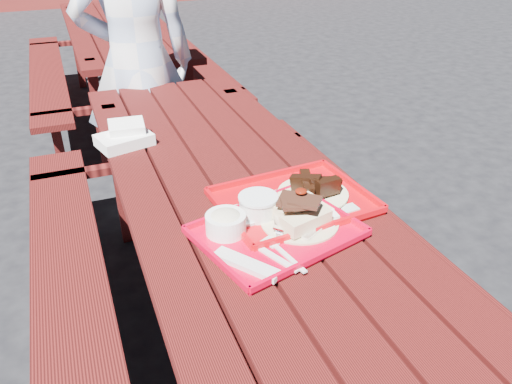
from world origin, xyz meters
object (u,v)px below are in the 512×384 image
Objects in this scene: person at (137,63)px; picnic_table_near at (240,237)px; picnic_table_far at (121,49)px; near_tray at (272,223)px; far_tray at (292,200)px.

picnic_table_near is at bearing 98.71° from person.
near_tray reaches higher than picnic_table_far.
far_tray reaches higher than picnic_table_far.
picnic_table_far is at bearing 90.03° from near_tray.
person reaches higher than far_tray.
picnic_table_near is 0.29m from far_tray.
far_tray is 1.48m from person.
far_tray reaches higher than picnic_table_near.
person is (-0.21, 1.47, 0.07)m from far_tray.
person reaches higher than near_tray.
person is at bearing 98.14° from far_tray.
picnic_table_near is at bearing -90.00° from picnic_table_far.
near_tray reaches higher than picnic_table_near.
picnic_table_near is at bearing 125.41° from far_tray.
near_tray is 0.16m from far_tray.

